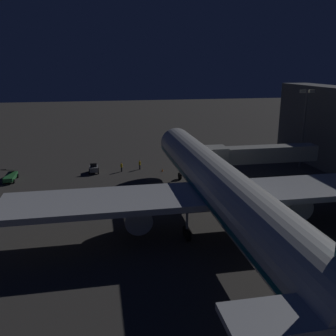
# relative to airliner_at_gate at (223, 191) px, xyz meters

# --- Properties ---
(ground_plane) EXTENTS (320.00, 320.00, 0.00)m
(ground_plane) POSITION_rel_airliner_at_gate_xyz_m (0.00, -12.84, -5.69)
(ground_plane) COLOR #383533
(airliner_at_gate) EXTENTS (50.14, 59.26, 20.57)m
(airliner_at_gate) POSITION_rel_airliner_at_gate_xyz_m (0.00, 0.00, 0.00)
(airliner_at_gate) COLOR silver
(airliner_at_gate) RESTS_ON ground_plane
(jet_bridge) EXTENTS (18.55, 3.40, 7.37)m
(jet_bridge) POSITION_rel_airliner_at_gate_xyz_m (-10.19, -15.34, 0.13)
(jet_bridge) COLOR #9E9E99
(jet_bridge) RESTS_ON ground_plane
(apron_floodlight_mast) EXTENTS (2.90, 0.50, 15.13)m
(apron_floodlight_mast) POSITION_rel_airliner_at_gate_xyz_m (-25.50, -26.56, 3.26)
(apron_floodlight_mast) COLOR #59595E
(apron_floodlight_mast) RESTS_ON ground_plane
(pushback_tug) EXTENTS (1.86, 2.58, 1.95)m
(pushback_tug) POSITION_rel_airliner_at_gate_xyz_m (15.08, -29.83, -4.91)
(pushback_tug) COLOR slate
(pushback_tug) RESTS_ON ground_plane
(belt_loader) EXTENTS (1.96, 8.19, 3.20)m
(belt_loader) POSITION_rel_airliner_at_gate_xyz_m (29.45, -27.66, -4.85)
(belt_loader) COLOR #287038
(belt_loader) RESTS_ON ground_plane
(ground_crew_under_port_wing) EXTENTS (0.40, 0.40, 1.80)m
(ground_crew_under_port_wing) POSITION_rel_airliner_at_gate_xyz_m (6.27, -30.58, -4.70)
(ground_crew_under_port_wing) COLOR black
(ground_crew_under_port_wing) RESTS_ON ground_plane
(ground_crew_walking_aft) EXTENTS (0.40, 0.40, 1.77)m
(ground_crew_walking_aft) POSITION_rel_airliner_at_gate_xyz_m (9.87, -29.69, -4.72)
(ground_crew_walking_aft) COLOR black
(ground_crew_walking_aft) RESTS_ON ground_plane
(traffic_cone_nose_port) EXTENTS (0.36, 0.36, 0.55)m
(traffic_cone_nose_port) POSITION_rel_airliner_at_gate_xyz_m (-2.20, -28.33, -5.42)
(traffic_cone_nose_port) COLOR orange
(traffic_cone_nose_port) RESTS_ON ground_plane
(traffic_cone_nose_starboard) EXTENTS (0.36, 0.36, 0.55)m
(traffic_cone_nose_starboard) POSITION_rel_airliner_at_gate_xyz_m (2.20, -28.33, -5.42)
(traffic_cone_nose_starboard) COLOR orange
(traffic_cone_nose_starboard) RESTS_ON ground_plane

